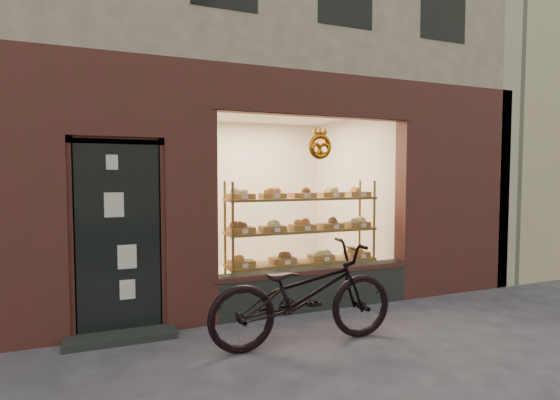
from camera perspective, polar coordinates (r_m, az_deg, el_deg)
name	(u,v)px	position (r m, az deg, el deg)	size (l,w,h in m)	color
ground	(381,386)	(4.11, 13.06, -22.57)	(90.00, 90.00, 0.00)	#383740
neighbor_right	(556,77)	(14.76, 32.35, 13.40)	(12.00, 7.00, 9.00)	beige
display_shelf	(302,239)	(6.20, 2.92, -5.06)	(2.20, 0.45, 1.70)	brown
bicycle	(304,294)	(4.69, 3.10, -12.17)	(0.71, 2.04, 1.07)	black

